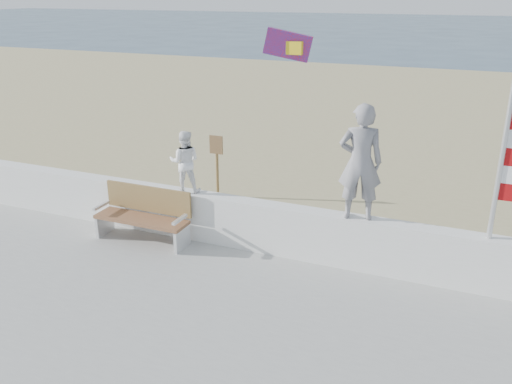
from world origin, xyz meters
TOP-DOWN VIEW (x-y plane):
  - ground at (0.00, 0.00)m, footprint 220.00×220.00m
  - sand at (0.00, 9.00)m, footprint 90.00×40.00m
  - seawall at (0.00, 2.00)m, footprint 30.00×0.35m
  - adult at (1.91, 2.00)m, footprint 0.79×0.61m
  - child at (-1.29, 2.00)m, footprint 0.68×0.61m
  - bench at (-1.95, 1.55)m, footprint 1.80×0.57m
  - parafoil_kite at (-0.06, 4.09)m, footprint 1.00×0.57m
  - sign at (-1.82, 4.31)m, footprint 0.32×0.07m

SIDE VIEW (x-z plane):
  - ground at x=0.00m, z-range 0.00..0.00m
  - sand at x=0.00m, z-range 0.00..0.08m
  - seawall at x=0.00m, z-range 0.18..1.08m
  - bench at x=-1.95m, z-range 0.19..1.19m
  - sign at x=-1.82m, z-range 0.21..1.67m
  - child at x=-1.29m, z-range 1.08..2.23m
  - adult at x=1.91m, z-range 1.08..2.98m
  - parafoil_kite at x=-0.06m, z-range 3.25..3.92m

